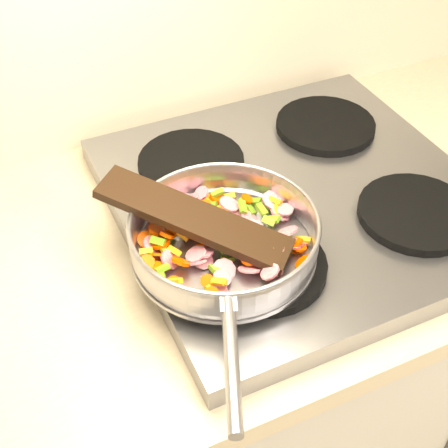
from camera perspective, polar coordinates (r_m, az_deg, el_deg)
name	(u,v)px	position (r m, az deg, el deg)	size (l,w,h in m)	color
cooktop	(297,199)	(1.09, 6.70, 2.29)	(0.60, 0.60, 0.04)	#939399
grate_fl	(263,266)	(0.93, 3.63, -3.82)	(0.19, 0.19, 0.02)	black
grate_fr	(416,213)	(1.06, 17.18, 0.96)	(0.19, 0.19, 0.02)	black
grate_bl	(191,162)	(1.12, -3.02, 5.67)	(0.19, 0.19, 0.02)	black
grate_br	(325,125)	(1.23, 9.26, 8.90)	(0.19, 0.19, 0.02)	black
saute_pan	(224,236)	(0.91, 0.01, -1.13)	(0.33, 0.47, 0.06)	#9E9EA5
vegetable_heap	(222,238)	(0.93, -0.17, -1.28)	(0.27, 0.26, 0.05)	#F94800
wooden_spatula	(194,218)	(0.91, -2.75, 0.52)	(0.30, 0.07, 0.01)	black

